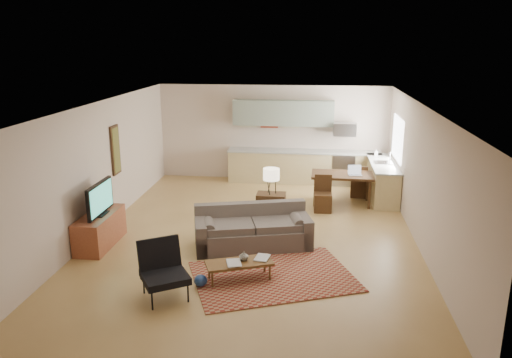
# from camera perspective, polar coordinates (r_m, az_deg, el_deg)

# --- Properties ---
(room) EXTENTS (9.00, 9.00, 9.00)m
(room) POSITION_cam_1_polar(r_m,az_deg,el_deg) (9.92, -0.20, 0.65)
(room) COLOR #A78047
(room) RESTS_ON ground
(kitchen_counter_back) EXTENTS (4.26, 0.64, 0.92)m
(kitchen_counter_back) POSITION_cam_1_polar(r_m,az_deg,el_deg) (14.13, 5.43, 1.41)
(kitchen_counter_back) COLOR tan
(kitchen_counter_back) RESTS_ON ground
(kitchen_counter_right) EXTENTS (0.64, 2.26, 0.92)m
(kitchen_counter_right) POSITION_cam_1_polar(r_m,az_deg,el_deg) (13.11, 14.22, -0.14)
(kitchen_counter_right) COLOR tan
(kitchen_counter_right) RESTS_ON ground
(kitchen_range) EXTENTS (0.62, 0.62, 0.90)m
(kitchen_range) POSITION_cam_1_polar(r_m,az_deg,el_deg) (14.16, 9.89, 1.23)
(kitchen_range) COLOR #A5A8AD
(kitchen_range) RESTS_ON ground
(kitchen_microwave) EXTENTS (0.62, 0.40, 0.35)m
(kitchen_microwave) POSITION_cam_1_polar(r_m,az_deg,el_deg) (13.95, 10.09, 5.63)
(kitchen_microwave) COLOR #A5A8AD
(kitchen_microwave) RESTS_ON room
(upper_cabinets) EXTENTS (2.80, 0.34, 0.70)m
(upper_cabinets) POSITION_cam_1_polar(r_m,az_deg,el_deg) (14.01, 3.13, 7.55)
(upper_cabinets) COLOR gray
(upper_cabinets) RESTS_ON room
(window_right) EXTENTS (0.02, 1.40, 1.05)m
(window_right) POSITION_cam_1_polar(r_m,az_deg,el_deg) (12.91, 15.86, 4.48)
(window_right) COLOR white
(window_right) RESTS_ON room
(wall_art_left) EXTENTS (0.06, 0.42, 1.10)m
(wall_art_left) POSITION_cam_1_polar(r_m,az_deg,el_deg) (11.53, -15.72, 3.21)
(wall_art_left) COLOR olive
(wall_art_left) RESTS_ON room
(triptych) EXTENTS (1.70, 0.04, 0.50)m
(triptych) POSITION_cam_1_polar(r_m,az_deg,el_deg) (14.21, 1.53, 6.86)
(triptych) COLOR beige
(triptych) RESTS_ON room
(rug) EXTENTS (3.15, 2.69, 0.02)m
(rug) POSITION_cam_1_polar(r_m,az_deg,el_deg) (8.70, 1.99, -11.06)
(rug) COLOR maroon
(rug) RESTS_ON floor
(sofa) EXTENTS (2.50, 1.58, 0.81)m
(sofa) POSITION_cam_1_polar(r_m,az_deg,el_deg) (9.71, -0.37, -5.57)
(sofa) COLOR #594E48
(sofa) RESTS_ON floor
(coffee_table) EXTENTS (1.20, 0.83, 0.34)m
(coffee_table) POSITION_cam_1_polar(r_m,az_deg,el_deg) (8.53, -1.92, -10.44)
(coffee_table) COLOR #553617
(coffee_table) RESTS_ON floor
(book_a) EXTENTS (0.40, 0.44, 0.03)m
(book_a) POSITION_cam_1_polar(r_m,az_deg,el_deg) (8.37, -3.36, -9.63)
(book_a) COLOR maroon
(book_a) RESTS_ON coffee_table
(book_b) EXTENTS (0.33, 0.39, 0.02)m
(book_b) POSITION_cam_1_polar(r_m,az_deg,el_deg) (8.60, -0.03, -8.90)
(book_b) COLOR navy
(book_b) RESTS_ON coffee_table
(vase) EXTENTS (0.24, 0.24, 0.17)m
(vase) POSITION_cam_1_polar(r_m,az_deg,el_deg) (8.48, -1.41, -8.75)
(vase) COLOR black
(vase) RESTS_ON coffee_table
(armchair) EXTENTS (1.07, 1.07, 0.89)m
(armchair) POSITION_cam_1_polar(r_m,az_deg,el_deg) (7.99, -10.40, -10.38)
(armchair) COLOR black
(armchair) RESTS_ON floor
(tv_credenza) EXTENTS (0.54, 1.39, 0.64)m
(tv_credenza) POSITION_cam_1_polar(r_m,az_deg,el_deg) (10.29, -17.41, -5.56)
(tv_credenza) COLOR brown
(tv_credenza) RESTS_ON floor
(tv) EXTENTS (0.11, 1.07, 0.64)m
(tv) POSITION_cam_1_polar(r_m,az_deg,el_deg) (10.07, -17.42, -2.16)
(tv) COLOR black
(tv) RESTS_ON tv_credenza
(console_table) EXTENTS (0.63, 0.42, 0.72)m
(console_table) POSITION_cam_1_polar(r_m,az_deg,el_deg) (10.85, 1.73, -3.51)
(console_table) COLOR #321F10
(console_table) RESTS_ON floor
(table_lamp) EXTENTS (0.38, 0.38, 0.58)m
(table_lamp) POSITION_cam_1_polar(r_m,az_deg,el_deg) (10.65, 1.75, -0.20)
(table_lamp) COLOR beige
(table_lamp) RESTS_ON console_table
(dining_table) EXTENTS (1.52, 0.90, 0.76)m
(dining_table) POSITION_cam_1_polar(r_m,az_deg,el_deg) (12.45, 9.77, -1.10)
(dining_table) COLOR #321F10
(dining_table) RESTS_ON floor
(dining_chair_near) EXTENTS (0.42, 0.44, 0.86)m
(dining_chair_near) POSITION_cam_1_polar(r_m,az_deg,el_deg) (11.81, 7.68, -1.69)
(dining_chair_near) COLOR #321F10
(dining_chair_near) RESTS_ON floor
(dining_chair_far) EXTENTS (0.43, 0.44, 0.84)m
(dining_chair_far) POSITION_cam_1_polar(r_m,az_deg,el_deg) (13.08, 11.68, -0.18)
(dining_chair_far) COLOR #321F10
(dining_chair_far) RESTS_ON floor
(laptop) EXTENTS (0.35, 0.28, 0.24)m
(laptop) POSITION_cam_1_polar(r_m,az_deg,el_deg) (12.25, 11.30, 0.96)
(laptop) COLOR #A5A8AD
(laptop) RESTS_ON dining_table
(soap_bottle) EXTENTS (0.09, 0.09, 0.19)m
(soap_bottle) POSITION_cam_1_polar(r_m,az_deg,el_deg) (13.68, 13.57, 2.96)
(soap_bottle) COLOR beige
(soap_bottle) RESTS_ON kitchen_counter_right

